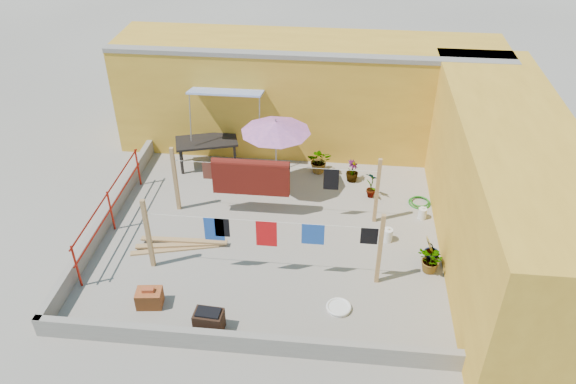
{
  "coord_description": "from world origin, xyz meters",
  "views": [
    {
      "loc": [
        1.53,
        -10.59,
        8.51
      ],
      "look_at": [
        0.38,
        0.3,
        1.06
      ],
      "focal_mm": 35.0,
      "sensor_mm": 36.0,
      "label": 1
    }
  ],
  "objects_px": {
    "brazier": "(209,321)",
    "water_jug_b": "(422,213)",
    "white_basin": "(339,307)",
    "green_hose": "(419,202)",
    "outdoor_table": "(207,143)",
    "plant_back_a": "(320,161)",
    "brick_stack": "(149,298)",
    "patio_umbrella": "(276,127)",
    "water_jug_a": "(387,235)"
  },
  "relations": [
    {
      "from": "plant_back_a",
      "to": "white_basin",
      "type": "bearing_deg",
      "value": -82.33
    },
    {
      "from": "patio_umbrella",
      "to": "water_jug_a",
      "type": "bearing_deg",
      "value": -32.33
    },
    {
      "from": "plant_back_a",
      "to": "water_jug_a",
      "type": "bearing_deg",
      "value": -58.46
    },
    {
      "from": "brick_stack",
      "to": "white_basin",
      "type": "height_order",
      "value": "brick_stack"
    },
    {
      "from": "brick_stack",
      "to": "water_jug_b",
      "type": "bearing_deg",
      "value": 31.71
    },
    {
      "from": "water_jug_b",
      "to": "patio_umbrella",
      "type": "bearing_deg",
      "value": 167.69
    },
    {
      "from": "brazier",
      "to": "water_jug_a",
      "type": "bearing_deg",
      "value": 41.48
    },
    {
      "from": "outdoor_table",
      "to": "plant_back_a",
      "type": "xyz_separation_m",
      "value": [
        3.22,
        -0.05,
        -0.36
      ]
    },
    {
      "from": "patio_umbrella",
      "to": "white_basin",
      "type": "xyz_separation_m",
      "value": [
        1.8,
        -4.18,
        -1.89
      ]
    },
    {
      "from": "outdoor_table",
      "to": "green_hose",
      "type": "distance_m",
      "value": 6.11
    },
    {
      "from": "outdoor_table",
      "to": "plant_back_a",
      "type": "distance_m",
      "value": 3.24
    },
    {
      "from": "white_basin",
      "to": "water_jug_b",
      "type": "distance_m",
      "value": 3.91
    },
    {
      "from": "brick_stack",
      "to": "brazier",
      "type": "height_order",
      "value": "brazier"
    },
    {
      "from": "green_hose",
      "to": "water_jug_a",
      "type": "bearing_deg",
      "value": -119.05
    },
    {
      "from": "plant_back_a",
      "to": "brick_stack",
      "type": "bearing_deg",
      "value": -119.78
    },
    {
      "from": "outdoor_table",
      "to": "plant_back_a",
      "type": "bearing_deg",
      "value": -0.92
    },
    {
      "from": "plant_back_a",
      "to": "outdoor_table",
      "type": "bearing_deg",
      "value": 179.08
    },
    {
      "from": "patio_umbrella",
      "to": "brazier",
      "type": "relative_size",
      "value": 3.93
    },
    {
      "from": "water_jug_a",
      "to": "water_jug_b",
      "type": "bearing_deg",
      "value": 47.55
    },
    {
      "from": "white_basin",
      "to": "green_hose",
      "type": "height_order",
      "value": "white_basin"
    },
    {
      "from": "patio_umbrella",
      "to": "green_hose",
      "type": "xyz_separation_m",
      "value": [
        3.79,
        -0.18,
        -1.9
      ]
    },
    {
      "from": "outdoor_table",
      "to": "brick_stack",
      "type": "height_order",
      "value": "outdoor_table"
    },
    {
      "from": "white_basin",
      "to": "water_jug_a",
      "type": "relative_size",
      "value": 1.39
    },
    {
      "from": "white_basin",
      "to": "water_jug_a",
      "type": "bearing_deg",
      "value": 65.37
    },
    {
      "from": "brazier",
      "to": "water_jug_b",
      "type": "height_order",
      "value": "brazier"
    },
    {
      "from": "patio_umbrella",
      "to": "outdoor_table",
      "type": "distance_m",
      "value": 2.71
    },
    {
      "from": "outdoor_table",
      "to": "water_jug_a",
      "type": "height_order",
      "value": "outdoor_table"
    },
    {
      "from": "patio_umbrella",
      "to": "brazier",
      "type": "bearing_deg",
      "value": -98.18
    },
    {
      "from": "brick_stack",
      "to": "green_hose",
      "type": "relative_size",
      "value": 0.98
    },
    {
      "from": "water_jug_a",
      "to": "water_jug_b",
      "type": "relative_size",
      "value": 1.14
    },
    {
      "from": "outdoor_table",
      "to": "brazier",
      "type": "xyz_separation_m",
      "value": [
        1.41,
        -6.16,
        -0.48
      ]
    },
    {
      "from": "brick_stack",
      "to": "water_jug_b",
      "type": "relative_size",
      "value": 1.7
    },
    {
      "from": "brazier",
      "to": "water_jug_b",
      "type": "xyz_separation_m",
      "value": [
        4.51,
        4.18,
        -0.1
      ]
    },
    {
      "from": "brazier",
      "to": "water_jug_b",
      "type": "bearing_deg",
      "value": 42.81
    },
    {
      "from": "brick_stack",
      "to": "water_jug_a",
      "type": "height_order",
      "value": "brick_stack"
    },
    {
      "from": "outdoor_table",
      "to": "water_jug_b",
      "type": "height_order",
      "value": "outdoor_table"
    },
    {
      "from": "water_jug_a",
      "to": "green_hose",
      "type": "height_order",
      "value": "water_jug_a"
    },
    {
      "from": "brazier",
      "to": "water_jug_a",
      "type": "distance_m",
      "value": 4.81
    },
    {
      "from": "outdoor_table",
      "to": "green_hose",
      "type": "xyz_separation_m",
      "value": [
        5.93,
        -1.33,
        -0.69
      ]
    },
    {
      "from": "patio_umbrella",
      "to": "plant_back_a",
      "type": "height_order",
      "value": "patio_umbrella"
    },
    {
      "from": "white_basin",
      "to": "green_hose",
      "type": "relative_size",
      "value": 0.92
    },
    {
      "from": "water_jug_b",
      "to": "green_hose",
      "type": "height_order",
      "value": "water_jug_b"
    },
    {
      "from": "water_jug_a",
      "to": "plant_back_a",
      "type": "height_order",
      "value": "plant_back_a"
    },
    {
      "from": "brick_stack",
      "to": "green_hose",
      "type": "distance_m",
      "value": 7.28
    },
    {
      "from": "outdoor_table",
      "to": "green_hose",
      "type": "height_order",
      "value": "outdoor_table"
    },
    {
      "from": "brick_stack",
      "to": "water_jug_a",
      "type": "xyz_separation_m",
      "value": [
        4.98,
        2.64,
        -0.03
      ]
    },
    {
      "from": "water_jug_b",
      "to": "green_hose",
      "type": "distance_m",
      "value": 0.65
    },
    {
      "from": "patio_umbrella",
      "to": "brick_stack",
      "type": "distance_m",
      "value": 5.23
    },
    {
      "from": "water_jug_b",
      "to": "water_jug_a",
      "type": "bearing_deg",
      "value": -132.45
    },
    {
      "from": "patio_umbrella",
      "to": "water_jug_b",
      "type": "bearing_deg",
      "value": -12.31
    }
  ]
}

